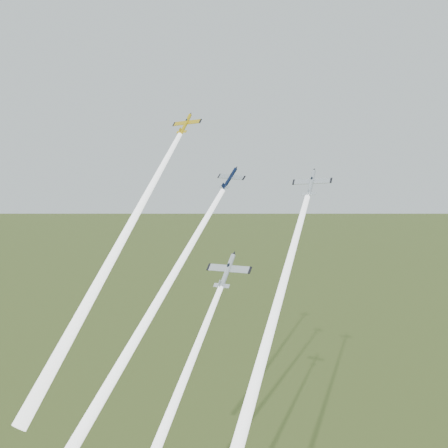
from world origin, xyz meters
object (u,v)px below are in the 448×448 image
(plane_silver_low, at_px, (227,271))
(plane_yellow, at_px, (186,124))
(plane_navy, at_px, (230,178))
(plane_silver_right, at_px, (311,183))

(plane_silver_low, bearing_deg, plane_yellow, 138.93)
(plane_navy, bearing_deg, plane_yellow, 172.91)
(plane_silver_low, bearing_deg, plane_silver_right, 38.04)
(plane_silver_low, bearing_deg, plane_navy, 116.46)
(plane_yellow, bearing_deg, plane_silver_low, -40.13)
(plane_silver_right, relative_size, plane_silver_low, 0.83)
(plane_navy, distance_m, plane_silver_right, 18.56)
(plane_silver_right, bearing_deg, plane_silver_low, -145.84)
(plane_navy, relative_size, plane_silver_right, 0.91)
(plane_yellow, height_order, plane_silver_right, plane_yellow)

